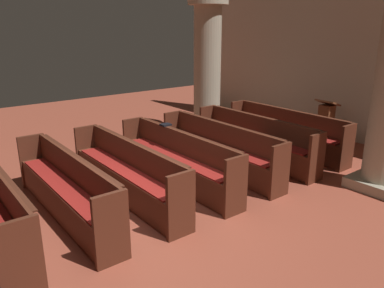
% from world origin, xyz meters
% --- Properties ---
extents(ground_plane, '(19.20, 19.20, 0.00)m').
position_xyz_m(ground_plane, '(0.00, 0.00, 0.00)').
color(ground_plane, '#9E4733').
extents(back_wall, '(10.00, 0.16, 4.50)m').
position_xyz_m(back_wall, '(0.00, 6.08, 2.25)').
color(back_wall, beige).
rests_on(back_wall, ground).
extents(pew_row_0, '(3.02, 0.47, 0.91)m').
position_xyz_m(pew_row_0, '(-0.67, 4.10, 0.49)').
color(pew_row_0, '#562819').
rests_on(pew_row_0, ground).
extents(pew_row_1, '(3.02, 0.46, 0.91)m').
position_xyz_m(pew_row_1, '(-0.67, 3.11, 0.49)').
color(pew_row_1, '#562819').
rests_on(pew_row_1, ground).
extents(pew_row_2, '(3.02, 0.46, 0.91)m').
position_xyz_m(pew_row_2, '(-0.67, 2.12, 0.49)').
color(pew_row_2, '#562819').
rests_on(pew_row_2, ground).
extents(pew_row_3, '(3.02, 0.47, 0.91)m').
position_xyz_m(pew_row_3, '(-0.67, 1.13, 0.49)').
color(pew_row_3, '#562819').
rests_on(pew_row_3, ground).
extents(pew_row_4, '(3.02, 0.46, 0.91)m').
position_xyz_m(pew_row_4, '(-0.67, 0.14, 0.49)').
color(pew_row_4, '#562819').
rests_on(pew_row_4, ground).
extents(pew_row_5, '(3.02, 0.46, 0.91)m').
position_xyz_m(pew_row_5, '(-0.67, -0.85, 0.49)').
color(pew_row_5, '#562819').
rests_on(pew_row_5, ground).
extents(pillar_far_side, '(0.99, 0.99, 3.47)m').
position_xyz_m(pillar_far_side, '(-2.96, 3.76, 1.80)').
color(pillar_far_side, '#9F967E').
rests_on(pillar_far_side, ground).
extents(lectern, '(0.48, 0.45, 1.08)m').
position_xyz_m(lectern, '(-0.40, 5.20, 0.45)').
color(lectern, brown).
rests_on(lectern, ground).
extents(hymn_book, '(0.16, 0.18, 0.03)m').
position_xyz_m(hymn_book, '(-1.29, 1.33, 0.93)').
color(hymn_book, black).
rests_on(hymn_book, pew_row_3).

